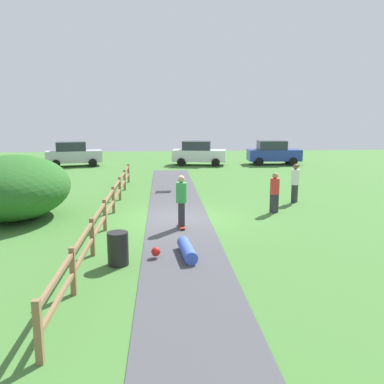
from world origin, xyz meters
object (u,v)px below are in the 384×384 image
object	(u,v)px
bystander_white	(295,181)
bystander_red	(275,191)
trash_bin	(118,249)
parked_car_silver	(73,154)
parked_car_blue	(273,153)
parked_car_white	(199,153)
bush_large	(13,187)
skater_fallen	(184,250)
skater_riding	(181,199)
skateboard_loose	(163,191)

from	to	relation	value
bystander_white	bystander_red	xyz separation A→B (m)	(-1.46, -1.84, -0.08)
trash_bin	parked_car_silver	world-z (taller)	parked_car_silver
bystander_red	parked_car_blue	bearing A→B (deg)	74.75
parked_car_blue	parked_car_white	bearing A→B (deg)	179.93
bush_large	parked_car_white	xyz separation A→B (m)	(8.64, 16.43, -0.27)
parked_car_silver	parked_car_blue	distance (m)	15.90
skater_fallen	parked_car_white	world-z (taller)	parked_car_white
parked_car_silver	parked_car_blue	size ratio (longest dim) A/B	1.05
skater_fallen	parked_car_blue	world-z (taller)	parked_car_blue
skater_riding	bush_large	bearing A→B (deg)	163.36
parked_car_blue	bystander_white	bearing A→B (deg)	-101.66
skater_fallen	parked_car_blue	distance (m)	22.90
skater_riding	skater_fallen	xyz separation A→B (m)	(-0.06, -2.95, -0.87)
skater_fallen	parked_car_white	size ratio (longest dim) A/B	0.35
skater_fallen	parked_car_white	distance (m)	21.43
skater_fallen	bystander_white	distance (m)	8.79
skater_riding	skateboard_loose	xyz separation A→B (m)	(-0.61, 6.68, -0.98)
bystander_white	parked_car_white	world-z (taller)	parked_car_white
skater_riding	bystander_white	bearing A→B (deg)	36.11
skater_riding	parked_car_blue	bearing A→B (deg)	65.53
trash_bin	parked_car_white	size ratio (longest dim) A/B	0.20
skater_riding	bystander_white	size ratio (longest dim) A/B	1.05
parked_car_white	bystander_white	bearing A→B (deg)	-77.86
skateboard_loose	parked_car_silver	size ratio (longest dim) A/B	0.18
parked_car_white	parked_car_blue	xyz separation A→B (m)	(6.08, -0.01, 0.00)
skater_riding	parked_car_white	xyz separation A→B (m)	(2.27, 18.34, -0.11)
skateboard_loose	bystander_white	xyz separation A→B (m)	(5.97, -2.77, 0.90)
parked_car_blue	bush_large	bearing A→B (deg)	-131.87
bystander_white	trash_bin	bearing A→B (deg)	-134.52
bush_large	skateboard_loose	distance (m)	7.58
parked_car_blue	parked_car_silver	bearing A→B (deg)	-179.95
skater_riding	parked_car_blue	world-z (taller)	parked_car_blue
bush_large	skater_riding	distance (m)	6.66
skater_fallen	bystander_red	distance (m)	6.45
parked_car_white	parked_car_silver	bearing A→B (deg)	-179.88
skater_fallen	bystander_red	world-z (taller)	bystander_red
bush_large	parked_car_blue	bearing A→B (deg)	48.13
skateboard_loose	parked_car_white	distance (m)	12.04
skateboard_loose	parked_car_blue	bearing A→B (deg)	52.47
trash_bin	parked_car_blue	bearing A→B (deg)	64.88
skater_riding	bystander_white	world-z (taller)	skater_riding
trash_bin	parked_car_blue	distance (m)	24.04
bush_large	parked_car_blue	world-z (taller)	bush_large
bystander_white	parked_car_silver	xyz separation A→B (m)	(-12.92, 14.40, -0.03)
trash_bin	skater_riding	world-z (taller)	skater_riding
bush_large	bystander_red	size ratio (longest dim) A/B	3.08
bystander_white	parked_car_white	bearing A→B (deg)	102.14
trash_bin	parked_car_white	world-z (taller)	parked_car_white
bystander_white	bystander_red	distance (m)	2.35
bush_large	trash_bin	size ratio (longest dim) A/B	5.65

